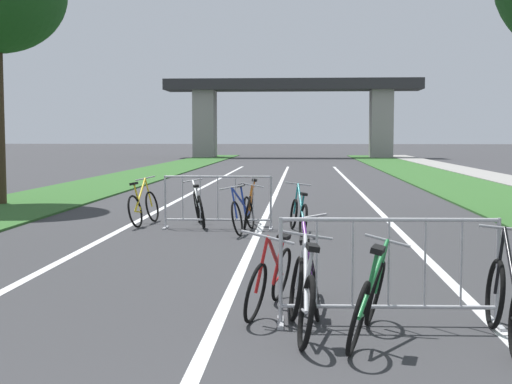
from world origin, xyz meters
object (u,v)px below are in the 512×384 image
(bicycle_white_3, at_px, (199,208))
(bicycle_silver_8, at_px, (302,296))
(bicycle_red_4, at_px, (270,279))
(crowd_barrier_nearest, at_px, (389,273))
(bicycle_green_9, at_px, (368,301))
(crowd_barrier_second, at_px, (218,203))
(bicycle_blue_6, at_px, (243,213))
(bicycle_yellow_0, at_px, (143,207))
(bicycle_black_2, at_px, (507,302))
(bicycle_purple_1, at_px, (312,276))
(bicycle_teal_7, at_px, (299,215))
(bicycle_orange_5, at_px, (249,208))

(bicycle_white_3, distance_m, bicycle_silver_8, 8.07)
(bicycle_red_4, distance_m, bicycle_silver_8, 0.88)
(bicycle_white_3, bearing_deg, bicycle_red_4, -89.01)
(crowd_barrier_nearest, distance_m, bicycle_green_9, 0.61)
(crowd_barrier_second, distance_m, bicycle_blue_6, 0.74)
(bicycle_red_4, bearing_deg, bicycle_green_9, 146.81)
(crowd_barrier_nearest, relative_size, bicycle_yellow_0, 1.30)
(bicycle_blue_6, bearing_deg, bicycle_silver_8, 107.26)
(bicycle_yellow_0, height_order, bicycle_white_3, bicycle_yellow_0)
(bicycle_black_2, bearing_deg, crowd_barrier_nearest, 153.25)
(bicycle_purple_1, relative_size, bicycle_blue_6, 0.96)
(crowd_barrier_second, distance_m, bicycle_green_9, 7.81)
(bicycle_silver_8, bearing_deg, bicycle_purple_1, 78.01)
(bicycle_white_3, relative_size, bicycle_teal_7, 1.02)
(bicycle_purple_1, relative_size, bicycle_red_4, 1.03)
(bicycle_silver_8, bearing_deg, bicycle_orange_5, 92.21)
(bicycle_black_2, relative_size, bicycle_red_4, 1.09)
(bicycle_yellow_0, distance_m, bicycle_orange_5, 2.19)
(bicycle_black_2, relative_size, bicycle_green_9, 1.05)
(bicycle_yellow_0, height_order, bicycle_teal_7, bicycle_yellow_0)
(bicycle_blue_6, distance_m, bicycle_silver_8, 6.92)
(bicycle_blue_6, bearing_deg, bicycle_black_2, 120.56)
(bicycle_red_4, bearing_deg, bicycle_black_2, 168.04)
(bicycle_white_3, bearing_deg, bicycle_green_9, -84.56)
(crowd_barrier_nearest, distance_m, bicycle_purple_1, 0.95)
(bicycle_teal_7, distance_m, bicycle_green_9, 7.04)
(bicycle_blue_6, xyz_separation_m, bicycle_green_9, (1.71, -6.98, -0.01))
(bicycle_white_3, relative_size, bicycle_orange_5, 0.96)
(bicycle_yellow_0, xyz_separation_m, bicycle_silver_8, (3.25, -7.82, -0.01))
(crowd_barrier_second, bearing_deg, bicycle_silver_8, -77.28)
(bicycle_black_2, bearing_deg, bicycle_orange_5, 113.89)
(bicycle_orange_5, distance_m, bicycle_green_9, 8.02)
(crowd_barrier_nearest, bearing_deg, bicycle_orange_5, 104.56)
(bicycle_red_4, xyz_separation_m, bicycle_orange_5, (-0.74, 6.87, 0.03))
(crowd_barrier_nearest, xyz_separation_m, bicycle_blue_6, (-1.96, 6.45, -0.14))
(crowd_barrier_nearest, height_order, bicycle_teal_7, crowd_barrier_nearest)
(bicycle_blue_6, bearing_deg, crowd_barrier_nearest, 114.84)
(bicycle_white_3, distance_m, bicycle_green_9, 8.40)
(bicycle_blue_6, height_order, bicycle_silver_8, bicycle_blue_6)
(bicycle_red_4, distance_m, bicycle_blue_6, 6.06)
(bicycle_black_2, height_order, bicycle_white_3, bicycle_black_2)
(crowd_barrier_second, height_order, bicycle_red_4, crowd_barrier_second)
(bicycle_purple_1, height_order, bicycle_green_9, bicycle_purple_1)
(bicycle_purple_1, height_order, bicycle_black_2, bicycle_black_2)
(crowd_barrier_second, xyz_separation_m, bicycle_silver_8, (1.65, -7.32, -0.15))
(crowd_barrier_nearest, relative_size, bicycle_white_3, 1.29)
(crowd_barrier_nearest, distance_m, bicycle_blue_6, 6.74)
(bicycle_black_2, distance_m, bicycle_white_3, 8.89)
(bicycle_purple_1, bearing_deg, bicycle_black_2, -33.62)
(bicycle_purple_1, bearing_deg, bicycle_silver_8, -95.59)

